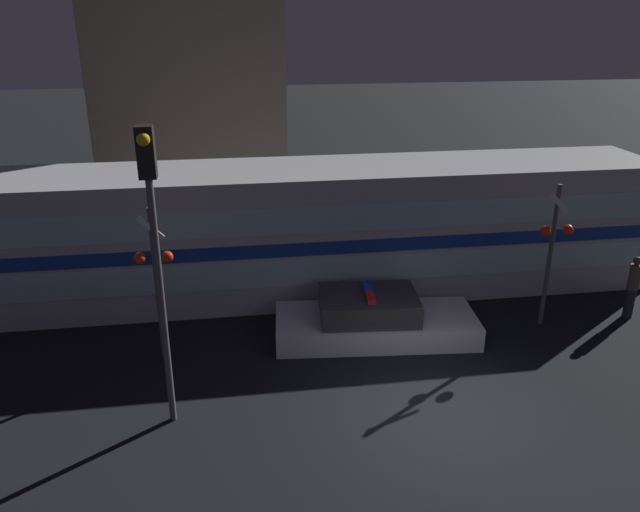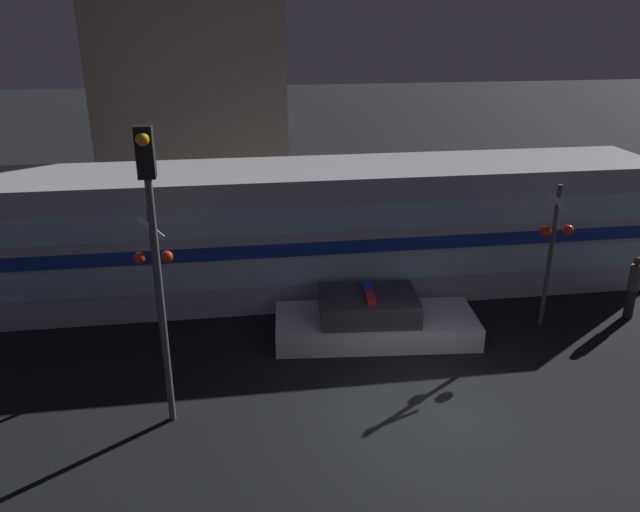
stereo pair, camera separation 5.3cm
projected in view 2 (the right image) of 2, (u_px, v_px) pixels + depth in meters
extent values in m
plane|color=black|center=(437.00, 419.00, 12.54)|extent=(120.00, 120.00, 0.00)
cube|color=#B7BABF|center=(271.00, 232.00, 17.59)|extent=(22.06, 2.95, 3.66)
cube|color=#193899|center=(275.00, 251.00, 16.22)|extent=(21.61, 0.03, 0.37)
cube|color=silver|center=(276.00, 274.00, 16.46)|extent=(20.95, 0.02, 0.73)
cube|color=silver|center=(274.00, 222.00, 15.92)|extent=(20.95, 0.02, 0.73)
cube|color=silver|center=(375.00, 326.00, 15.61)|extent=(5.13, 2.36, 0.59)
cube|color=#333338|center=(368.00, 305.00, 15.39)|extent=(2.53, 1.90, 0.58)
cube|color=red|center=(370.00, 297.00, 14.99)|extent=(0.25, 0.59, 0.12)
cube|color=blue|center=(367.00, 288.00, 15.52)|extent=(0.25, 0.59, 0.12)
cylinder|color=#2D2833|center=(630.00, 304.00, 16.54)|extent=(0.25, 0.25, 0.83)
cylinder|color=#595147|center=(635.00, 277.00, 16.26)|extent=(0.29, 0.29, 0.69)
sphere|color=brown|center=(638.00, 261.00, 16.09)|extent=(0.22, 0.22, 0.22)
cylinder|color=#4C4C51|center=(550.00, 257.00, 15.66)|extent=(0.11, 0.11, 3.76)
sphere|color=red|center=(545.00, 231.00, 15.22)|extent=(0.27, 0.27, 0.27)
sphere|color=red|center=(568.00, 230.00, 15.30)|extent=(0.27, 0.27, 0.27)
cube|color=white|center=(559.00, 204.00, 15.07)|extent=(0.58, 0.03, 0.58)
cylinder|color=#4C4C51|center=(157.00, 285.00, 14.14)|extent=(0.11, 0.11, 3.70)
sphere|color=red|center=(139.00, 258.00, 13.71)|extent=(0.27, 0.27, 0.27)
sphere|color=red|center=(167.00, 257.00, 13.79)|extent=(0.27, 0.27, 0.27)
cube|color=white|center=(150.00, 228.00, 13.56)|extent=(0.58, 0.03, 0.58)
cylinder|color=#4C4C51|center=(161.00, 308.00, 11.65)|extent=(0.13, 0.13, 4.98)
cube|color=black|center=(145.00, 152.00, 10.56)|extent=(0.30, 0.30, 0.90)
sphere|color=gold|center=(142.00, 139.00, 10.29)|extent=(0.23, 0.23, 0.23)
cube|color=#726656|center=(192.00, 69.00, 24.70)|extent=(6.97, 6.51, 10.97)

